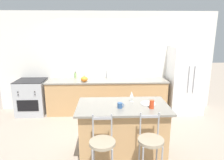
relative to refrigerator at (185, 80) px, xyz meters
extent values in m
plane|color=gray|center=(-2.11, -0.33, -0.90)|extent=(18.00, 18.00, 0.00)
cube|color=silver|center=(-2.11, 0.38, 0.45)|extent=(6.00, 0.07, 2.70)
cube|color=tan|center=(-2.11, 0.05, -0.47)|extent=(3.16, 0.65, 0.87)
cube|color=gray|center=(-2.11, 0.05, -0.02)|extent=(3.19, 0.69, 0.03)
cube|color=black|center=(-2.11, 0.05, 0.00)|extent=(0.56, 0.36, 0.01)
cylinder|color=#ADAFB5|center=(-2.11, 0.27, 0.11)|extent=(0.02, 0.02, 0.22)
cylinder|color=#ADAFB5|center=(-2.11, 0.21, 0.21)|extent=(0.02, 0.12, 0.02)
cube|color=tan|center=(-1.87, -1.96, -0.45)|extent=(1.44, 0.76, 0.91)
cube|color=gray|center=(-1.87, -1.96, 0.02)|extent=(1.56, 0.88, 0.03)
cube|color=white|center=(0.00, 0.00, 0.00)|extent=(0.86, 0.72, 1.81)
cylinder|color=#939399|center=(-0.07, -0.37, 0.09)|extent=(0.02, 0.02, 0.69)
cylinder|color=#939399|center=(0.07, -0.37, 0.09)|extent=(0.02, 0.02, 0.69)
cube|color=#ADAFB5|center=(-4.12, 0.02, -0.45)|extent=(0.74, 0.69, 0.91)
cube|color=black|center=(-4.12, -0.33, -0.56)|extent=(0.53, 0.01, 0.29)
cube|color=black|center=(-4.12, 0.02, 0.01)|extent=(0.74, 0.69, 0.02)
cylinder|color=black|center=(-4.33, -0.34, -0.19)|extent=(0.03, 0.02, 0.03)
cylinder|color=black|center=(-3.92, -0.34, -0.19)|extent=(0.03, 0.02, 0.03)
cylinder|color=black|center=(-4.33, -0.34, -0.27)|extent=(0.03, 0.02, 0.03)
cylinder|color=black|center=(-3.92, -0.34, -0.27)|extent=(0.03, 0.02, 0.03)
cylinder|color=#99999E|center=(-2.35, -2.51, -0.59)|extent=(0.02, 0.02, 0.63)
cylinder|color=#99999E|center=(-2.08, -2.51, -0.59)|extent=(0.02, 0.02, 0.63)
cylinder|color=gray|center=(-2.22, -2.65, -0.25)|extent=(0.37, 0.37, 0.04)
cylinder|color=#99999E|center=(-2.35, -2.51, -0.05)|extent=(0.02, 0.02, 0.35)
cylinder|color=#99999E|center=(-2.08, -2.51, -0.05)|extent=(0.02, 0.02, 0.35)
cube|color=#99999E|center=(-2.22, -2.51, 0.06)|extent=(0.27, 0.02, 0.04)
cylinder|color=#99999E|center=(-1.66, -2.48, -0.59)|extent=(0.02, 0.02, 0.63)
cylinder|color=#99999E|center=(-1.39, -2.48, -0.59)|extent=(0.02, 0.02, 0.63)
cylinder|color=gray|center=(-1.52, -2.61, -0.25)|extent=(0.37, 0.37, 0.04)
cylinder|color=#99999E|center=(-1.66, -2.48, -0.05)|extent=(0.02, 0.02, 0.35)
cylinder|color=#99999E|center=(-1.39, -2.48, -0.05)|extent=(0.02, 0.02, 0.35)
cube|color=#99999E|center=(-1.52, -2.48, 0.06)|extent=(0.27, 0.02, 0.04)
cylinder|color=white|center=(-1.42, -1.91, 0.05)|extent=(0.26, 0.26, 0.01)
torus|color=white|center=(-1.42, -1.91, 0.05)|extent=(0.25, 0.25, 0.01)
cylinder|color=white|center=(-1.70, -1.78, 0.04)|extent=(0.06, 0.06, 0.00)
cylinder|color=white|center=(-1.70, -1.78, 0.09)|extent=(0.01, 0.01, 0.09)
cone|color=white|center=(-1.70, -1.78, 0.18)|extent=(0.07, 0.07, 0.10)
cylinder|color=#335689|center=(-1.93, -2.08, 0.09)|extent=(0.08, 0.08, 0.09)
torus|color=#335689|center=(-1.89, -2.08, 0.09)|extent=(0.06, 0.01, 0.06)
cylinder|color=red|center=(-1.41, -2.12, 0.11)|extent=(0.08, 0.08, 0.14)
ellipsoid|color=orange|center=(-2.70, -0.13, 0.07)|extent=(0.18, 0.18, 0.14)
cylinder|color=brown|center=(-2.70, -0.13, 0.15)|extent=(0.03, 0.03, 0.02)
cylinder|color=#89B260|center=(-2.99, 0.30, 0.08)|extent=(0.05, 0.05, 0.15)
cylinder|color=black|center=(-2.99, 0.30, 0.17)|extent=(0.02, 0.02, 0.04)
camera|label=1|loc=(-2.18, -5.15, 1.27)|focal=32.00mm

